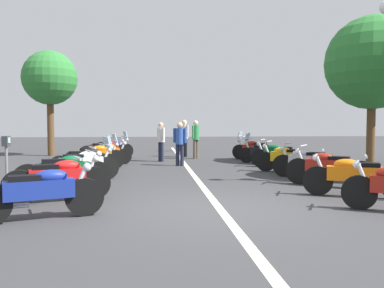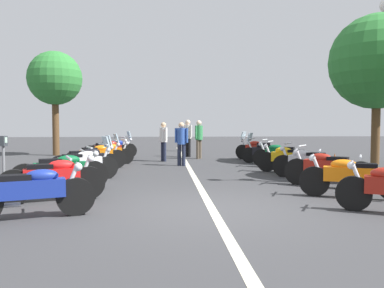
% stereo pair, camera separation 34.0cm
% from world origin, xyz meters
% --- Properties ---
extents(ground_plane, '(80.00, 80.00, 0.00)m').
position_xyz_m(ground_plane, '(0.00, 0.00, 0.00)').
color(ground_plane, '#38383A').
extents(lane_centre_stripe, '(25.28, 0.16, 0.01)m').
position_xyz_m(lane_centre_stripe, '(5.78, 0.00, 0.00)').
color(lane_centre_stripe, beige).
rests_on(lane_centre_stripe, ground_plane).
extents(motorcycle_left_row_0, '(0.92, 1.98, 1.00)m').
position_xyz_m(motorcycle_left_row_0, '(-0.56, 3.01, 0.46)').
color(motorcycle_left_row_0, black).
rests_on(motorcycle_left_row_0, ground_plane).
extents(motorcycle_left_row_1, '(0.89, 2.01, 1.02)m').
position_xyz_m(motorcycle_left_row_1, '(0.88, 3.07, 0.47)').
color(motorcycle_left_row_1, black).
rests_on(motorcycle_left_row_1, ground_plane).
extents(motorcycle_left_row_2, '(1.00, 2.09, 1.01)m').
position_xyz_m(motorcycle_left_row_2, '(2.17, 3.24, 0.47)').
color(motorcycle_left_row_2, black).
rests_on(motorcycle_left_row_2, ground_plane).
extents(motorcycle_left_row_3, '(1.22, 1.92, 1.21)m').
position_xyz_m(motorcycle_left_row_3, '(3.76, 3.12, 0.47)').
color(motorcycle_left_row_3, black).
rests_on(motorcycle_left_row_3, ground_plane).
extents(motorcycle_left_row_4, '(1.05, 1.99, 1.20)m').
position_xyz_m(motorcycle_left_row_4, '(5.04, 3.23, 0.46)').
color(motorcycle_left_row_4, black).
rests_on(motorcycle_left_row_4, ground_plane).
extents(motorcycle_left_row_5, '(1.02, 1.99, 1.21)m').
position_xyz_m(motorcycle_left_row_5, '(6.54, 3.18, 0.47)').
color(motorcycle_left_row_5, black).
rests_on(motorcycle_left_row_5, ground_plane).
extents(motorcycle_left_row_6, '(0.94, 2.04, 0.98)m').
position_xyz_m(motorcycle_left_row_6, '(7.93, 3.05, 0.45)').
color(motorcycle_left_row_6, black).
rests_on(motorcycle_left_row_6, ground_plane).
extents(motorcycle_left_row_7, '(1.13, 1.98, 1.02)m').
position_xyz_m(motorcycle_left_row_7, '(9.31, 3.19, 0.47)').
color(motorcycle_left_row_7, black).
rests_on(motorcycle_left_row_7, ground_plane).
extents(motorcycle_left_row_8, '(1.04, 2.04, 1.22)m').
position_xyz_m(motorcycle_left_row_8, '(10.61, 3.11, 0.47)').
color(motorcycle_left_row_8, black).
rests_on(motorcycle_left_row_8, ground_plane).
extents(motorcycle_right_row_1, '(1.06, 2.03, 1.00)m').
position_xyz_m(motorcycle_right_row_1, '(0.81, -3.03, 0.46)').
color(motorcycle_right_row_1, black).
rests_on(motorcycle_right_row_1, ground_plane).
extents(motorcycle_right_row_2, '(1.38, 1.84, 1.02)m').
position_xyz_m(motorcycle_right_row_2, '(2.24, -3.12, 0.47)').
color(motorcycle_right_row_2, black).
rests_on(motorcycle_right_row_2, ground_plane).
extents(motorcycle_right_row_3, '(1.29, 1.75, 1.00)m').
position_xyz_m(motorcycle_right_row_3, '(3.74, -3.17, 0.46)').
color(motorcycle_right_row_3, black).
rests_on(motorcycle_right_row_3, ground_plane).
extents(motorcycle_right_row_4, '(1.18, 1.84, 1.00)m').
position_xyz_m(motorcycle_right_row_4, '(5.03, -3.05, 0.46)').
color(motorcycle_right_row_4, black).
rests_on(motorcycle_right_row_4, ground_plane).
extents(motorcycle_right_row_5, '(1.12, 1.81, 1.00)m').
position_xyz_m(motorcycle_right_row_5, '(6.47, -3.22, 0.46)').
color(motorcycle_right_row_5, black).
rests_on(motorcycle_right_row_5, ground_plane).
extents(motorcycle_right_row_6, '(1.32, 1.79, 1.20)m').
position_xyz_m(motorcycle_right_row_6, '(7.83, -3.08, 0.46)').
color(motorcycle_right_row_6, black).
rests_on(motorcycle_right_row_6, ground_plane).
extents(motorcycle_right_row_7, '(1.34, 1.80, 1.21)m').
position_xyz_m(motorcycle_right_row_7, '(9.39, -3.13, 0.47)').
color(motorcycle_right_row_7, black).
rests_on(motorcycle_right_row_7, ground_plane).
extents(parking_meter, '(0.19, 0.14, 1.29)m').
position_xyz_m(parking_meter, '(1.71, 4.35, 0.90)').
color(parking_meter, slate).
rests_on(parking_meter, ground_plane).
extents(traffic_cone_0, '(0.36, 0.36, 0.61)m').
position_xyz_m(traffic_cone_0, '(5.14, -4.61, 0.29)').
color(traffic_cone_0, orange).
rests_on(traffic_cone_0, ground_plane).
extents(bystander_0, '(0.49, 0.32, 1.61)m').
position_xyz_m(bystander_0, '(9.11, 0.90, 0.94)').
color(bystander_0, '#1E2338').
rests_on(bystander_0, ground_plane).
extents(bystander_1, '(0.32, 0.53, 1.68)m').
position_xyz_m(bystander_1, '(14.95, -0.42, 0.98)').
color(bystander_1, black).
rests_on(bystander_1, ground_plane).
extents(bystander_2, '(0.43, 0.37, 1.70)m').
position_xyz_m(bystander_2, '(10.21, -0.66, 1.00)').
color(bystander_2, brown).
rests_on(bystander_2, ground_plane).
extents(bystander_3, '(0.44, 0.36, 1.74)m').
position_xyz_m(bystander_3, '(11.26, -0.24, 1.02)').
color(bystander_3, black).
rests_on(bystander_3, ground_plane).
extents(bystander_4, '(0.32, 0.48, 1.61)m').
position_xyz_m(bystander_4, '(7.37, 0.23, 0.94)').
color(bystander_4, '#1E2338').
rests_on(bystander_4, ground_plane).
extents(roadside_tree_0, '(2.60, 2.60, 5.07)m').
position_xyz_m(roadside_tree_0, '(12.50, 6.17, 3.73)').
color(roadside_tree_0, brown).
rests_on(roadside_tree_0, ground_plane).
extents(roadside_tree_2, '(3.60, 3.60, 5.71)m').
position_xyz_m(roadside_tree_2, '(7.42, -7.23, 3.90)').
color(roadside_tree_2, brown).
rests_on(roadside_tree_2, ground_plane).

